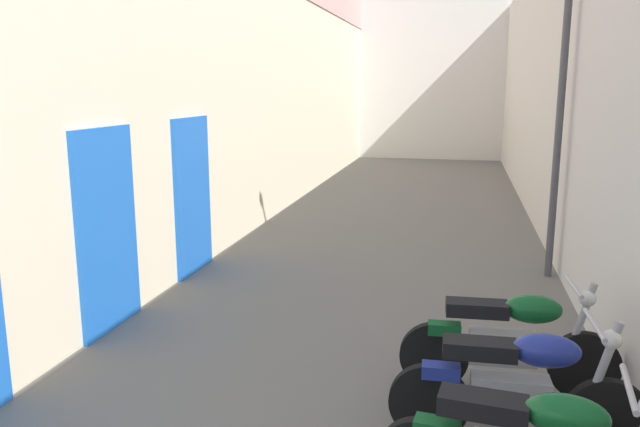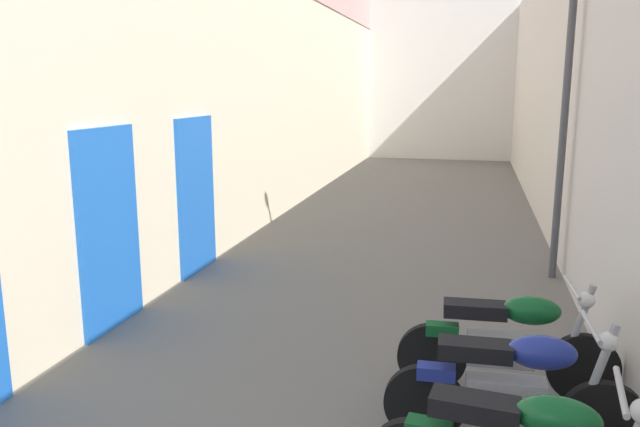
{
  "view_description": "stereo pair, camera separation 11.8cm",
  "coord_description": "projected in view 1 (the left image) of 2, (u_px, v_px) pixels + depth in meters",
  "views": [
    {
      "loc": [
        1.13,
        -0.23,
        2.62
      ],
      "look_at": [
        -0.26,
        5.9,
        1.33
      ],
      "focal_mm": 34.91,
      "sensor_mm": 36.0,
      "label": 1
    },
    {
      "loc": [
        1.24,
        -0.21,
        2.62
      ],
      "look_at": [
        -0.26,
        5.9,
        1.33
      ],
      "focal_mm": 34.91,
      "sensor_mm": 36.0,
      "label": 2
    }
  ],
  "objects": [
    {
      "name": "building_far_end",
      "position": [
        433.0,
        68.0,
        23.03
      ],
      "size": [
        8.11,
        2.0,
        6.56
      ],
      "primitive_type": "cube",
      "color": "silver",
      "rests_on": "ground"
    },
    {
      "name": "motorcycle_fifth",
      "position": [
        510.0,
        339.0,
        5.31
      ],
      "size": [
        1.85,
        0.58,
        1.04
      ],
      "color": "black",
      "rests_on": "ground"
    },
    {
      "name": "building_right",
      "position": [
        560.0,
        84.0,
        10.73
      ],
      "size": [
        0.45,
        22.75,
        5.31
      ],
      "color": "beige",
      "rests_on": "ground"
    },
    {
      "name": "motorcycle_fourth",
      "position": [
        519.0,
        385.0,
        4.49
      ],
      "size": [
        1.85,
        0.58,
        1.04
      ],
      "color": "black",
      "rests_on": "ground"
    },
    {
      "name": "ground_plane",
      "position": [
        383.0,
        253.0,
        9.95
      ],
      "size": [
        38.75,
        38.75,
        0.0
      ],
      "primitive_type": "plane",
      "color": "#66635E"
    },
    {
      "name": "street_lamp",
      "position": [
        557.0,
        59.0,
        8.17
      ],
      "size": [
        0.79,
        0.18,
        5.12
      ],
      "color": "#47474C",
      "rests_on": "ground"
    },
    {
      "name": "building_left",
      "position": [
        254.0,
        2.0,
        11.57
      ],
      "size": [
        0.45,
        22.75,
        8.25
      ],
      "color": "beige",
      "rests_on": "ground"
    }
  ]
}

